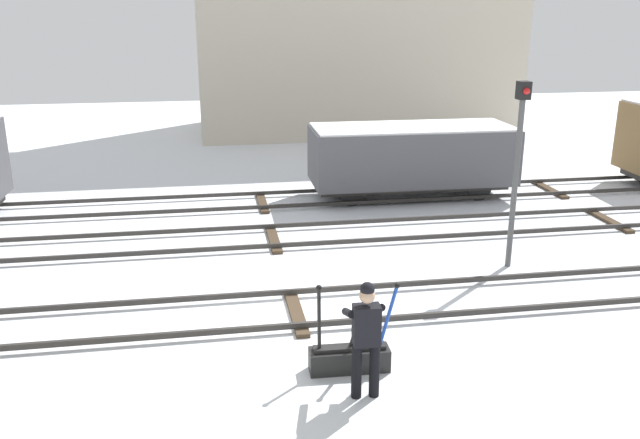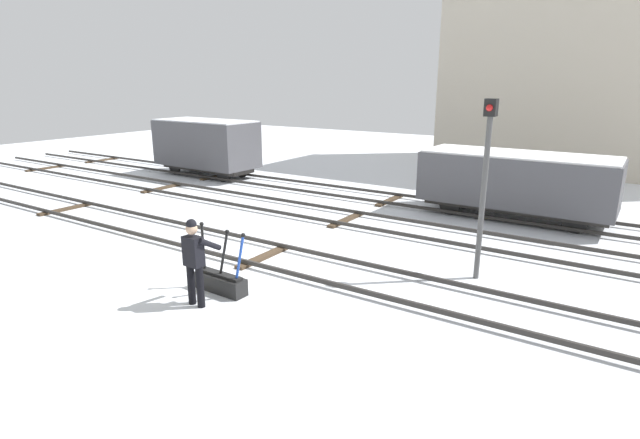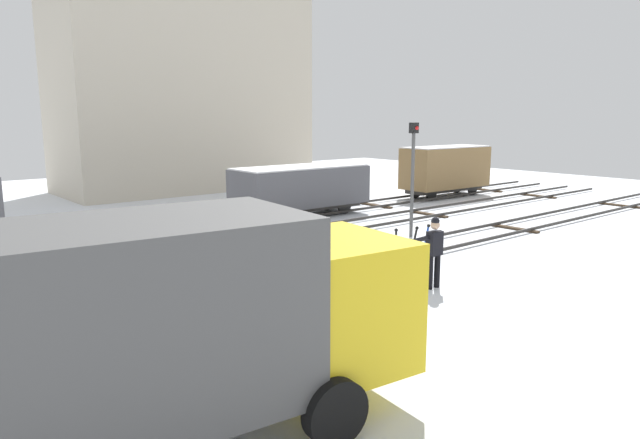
# 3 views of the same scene
# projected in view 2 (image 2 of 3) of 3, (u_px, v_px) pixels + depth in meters

# --- Properties ---
(ground_plane) EXTENTS (60.00, 60.00, 0.00)m
(ground_plane) POSITION_uv_depth(u_px,v_px,m) (264.00, 258.00, 12.53)
(ground_plane) COLOR silver
(track_main_line) EXTENTS (44.00, 1.94, 0.18)m
(track_main_line) POSITION_uv_depth(u_px,v_px,m) (264.00, 254.00, 12.50)
(track_main_line) COLOR #2D2B28
(track_main_line) RESTS_ON ground_plane
(track_siding_near) EXTENTS (44.00, 1.94, 0.18)m
(track_siding_near) POSITION_uv_depth(u_px,v_px,m) (346.00, 218.00, 15.81)
(track_siding_near) COLOR #2D2B28
(track_siding_near) RESTS_ON ground_plane
(track_siding_far) EXTENTS (44.00, 1.94, 0.18)m
(track_siding_far) POSITION_uv_depth(u_px,v_px,m) (390.00, 199.00, 18.35)
(track_siding_far) COLOR #2D2B28
(track_siding_far) RESTS_ON ground_plane
(switch_lever_frame) EXTENTS (1.39, 0.40, 1.45)m
(switch_lever_frame) POSITION_uv_depth(u_px,v_px,m) (221.00, 281.00, 10.47)
(switch_lever_frame) COLOR black
(switch_lever_frame) RESTS_ON ground_plane
(rail_worker) EXTENTS (0.55, 0.68, 1.78)m
(rail_worker) POSITION_uv_depth(u_px,v_px,m) (195.00, 257.00, 9.64)
(rail_worker) COLOR black
(rail_worker) RESTS_ON ground_plane
(signal_post) EXTENTS (0.24, 0.32, 3.96)m
(signal_post) POSITION_uv_depth(u_px,v_px,m) (485.00, 173.00, 10.61)
(signal_post) COLOR #4C4C4C
(signal_post) RESTS_ON ground_plane
(apartment_building) EXTENTS (14.02, 6.22, 11.64)m
(apartment_building) POSITION_uv_depth(u_px,v_px,m) (601.00, 48.00, 23.58)
(apartment_building) COLOR beige
(apartment_building) RESTS_ON ground_plane
(freight_car_mid_siding) EXTENTS (5.84, 2.30, 2.12)m
(freight_car_mid_siding) POSITION_uv_depth(u_px,v_px,m) (516.00, 181.00, 15.75)
(freight_car_mid_siding) COLOR #2D2B28
(freight_car_mid_siding) RESTS_ON ground_plane
(freight_car_back_track) EXTENTS (4.93, 2.27, 2.58)m
(freight_car_back_track) POSITION_uv_depth(u_px,v_px,m) (206.00, 144.00, 22.93)
(freight_car_back_track) COLOR #2D2B28
(freight_car_back_track) RESTS_ON ground_plane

